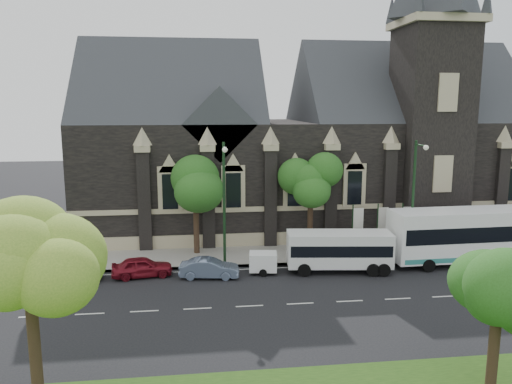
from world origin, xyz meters
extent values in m
plane|color=black|center=(0.00, 0.00, 0.00)|extent=(160.00, 160.00, 0.00)
cube|color=gray|center=(0.00, 9.50, 0.07)|extent=(80.00, 5.00, 0.15)
cube|color=black|center=(4.00, 19.50, 5.00)|extent=(40.00, 15.00, 10.00)
cube|color=#282B2F|center=(-8.00, 19.50, 10.00)|extent=(16.00, 15.00, 15.00)
cube|color=#282B2F|center=(14.00, 19.50, 10.00)|extent=(20.00, 15.00, 15.00)
cube|color=#282B2F|center=(-4.00, 15.00, 10.00)|extent=(6.00, 6.00, 6.00)
cube|color=black|center=(14.00, 13.50, 9.00)|extent=(5.50, 5.50, 18.00)
cube|color=tan|center=(14.00, 13.50, 18.20)|extent=(6.20, 6.20, 0.60)
cube|color=tan|center=(4.00, 11.96, 3.20)|extent=(40.00, 0.22, 0.40)
cube|color=tan|center=(4.00, 11.96, 0.60)|extent=(40.00, 0.25, 1.20)
cube|color=black|center=(2.00, 11.82, 4.80)|extent=(1.20, 0.12, 2.80)
cylinder|color=black|center=(-12.00, -9.00, 2.20)|extent=(0.44, 0.44, 4.40)
sphere|color=olive|center=(-12.00, -9.00, 6.22)|extent=(4.16, 4.16, 4.16)
sphere|color=olive|center=(-11.22, -8.22, 7.00)|extent=(3.12, 3.12, 3.12)
cylinder|color=black|center=(6.00, -9.50, 1.54)|extent=(0.44, 0.44, 3.08)
sphere|color=#26541A|center=(6.00, -9.50, 4.48)|extent=(3.20, 3.20, 3.20)
sphere|color=#26541A|center=(6.60, -8.90, 5.08)|extent=(2.40, 2.40, 2.40)
cylinder|color=black|center=(3.00, 10.50, 1.98)|extent=(0.44, 0.44, 3.96)
sphere|color=#26541A|center=(3.00, 10.50, 5.64)|extent=(3.84, 3.84, 3.84)
sphere|color=#26541A|center=(3.72, 11.22, 6.36)|extent=(2.88, 2.88, 2.88)
cylinder|color=black|center=(-6.00, 10.50, 1.98)|extent=(0.44, 0.44, 3.96)
sphere|color=#26541A|center=(-6.00, 10.50, 5.57)|extent=(3.68, 3.68, 3.68)
sphere|color=#26541A|center=(-5.31, 11.19, 6.26)|extent=(2.76, 2.76, 2.76)
cylinder|color=black|center=(10.00, 7.30, 4.50)|extent=(0.20, 0.20, 9.00)
cylinder|color=black|center=(10.00, 6.50, 8.70)|extent=(0.10, 1.60, 0.10)
sphere|color=silver|center=(10.00, 5.70, 8.60)|extent=(0.36, 0.36, 0.36)
cylinder|color=black|center=(-4.00, 7.30, 4.50)|extent=(0.20, 0.20, 9.00)
cylinder|color=black|center=(-4.00, 6.50, 8.70)|extent=(0.10, 1.60, 0.10)
sphere|color=silver|center=(-4.00, 5.70, 8.60)|extent=(0.36, 0.36, 0.36)
cylinder|color=black|center=(6.00, 9.00, 2.00)|extent=(0.10, 0.10, 4.00)
cube|color=white|center=(6.45, 9.00, 2.60)|extent=(0.80, 0.04, 2.20)
cylinder|color=black|center=(8.00, 9.00, 2.00)|extent=(0.10, 0.10, 4.00)
cube|color=white|center=(8.45, 9.00, 2.60)|extent=(0.80, 0.04, 2.20)
cylinder|color=black|center=(10.00, 9.00, 2.00)|extent=(0.10, 0.10, 4.00)
cube|color=white|center=(10.45, 9.00, 2.60)|extent=(0.80, 0.04, 2.20)
cube|color=white|center=(14.88, 5.99, 2.23)|extent=(13.84, 3.24, 3.56)
cube|color=black|center=(14.88, 5.99, 2.49)|extent=(13.29, 3.27, 1.12)
cube|color=teal|center=(14.88, 5.99, 0.75)|extent=(13.29, 3.26, 0.35)
cylinder|color=black|center=(10.10, 4.42, 0.45)|extent=(0.91, 0.30, 0.90)
cylinder|color=black|center=(10.02, 7.29, 0.45)|extent=(0.91, 0.30, 0.90)
cube|color=silver|center=(3.88, 5.37, 1.62)|extent=(7.44, 3.09, 2.34)
cube|color=black|center=(3.88, 5.37, 1.73)|extent=(7.16, 3.10, 0.78)
cylinder|color=black|center=(1.24, 4.53, 0.45)|extent=(0.93, 0.38, 0.90)
cylinder|color=black|center=(1.50, 6.79, 0.45)|extent=(0.93, 0.38, 0.90)
cylinder|color=black|center=(5.91, 3.99, 0.45)|extent=(0.93, 0.38, 0.90)
cylinder|color=black|center=(6.17, 6.24, 0.45)|extent=(0.93, 0.38, 0.90)
cylinder|color=black|center=(6.62, 3.90, 0.45)|extent=(0.93, 0.38, 0.90)
cylinder|color=black|center=(6.89, 6.16, 0.45)|extent=(0.93, 0.38, 0.90)
cube|color=white|center=(-1.45, 5.55, 0.85)|extent=(2.05, 1.65, 1.22)
cylinder|color=black|center=(-1.55, 4.85, 0.26)|extent=(0.55, 0.26, 0.53)
cylinder|color=black|center=(-1.36, 6.25, 0.26)|extent=(0.55, 0.26, 0.53)
cylinder|color=black|center=(-0.24, 5.39, 0.52)|extent=(1.13, 0.23, 0.08)
imported|color=slate|center=(-5.17, 5.11, 0.66)|extent=(4.15, 1.91, 1.32)
imported|color=maroon|center=(-9.70, 5.85, 0.69)|extent=(4.24, 2.17, 1.38)
imported|color=black|center=(-14.49, 5.62, 0.63)|extent=(4.59, 2.23, 1.26)
camera|label=1|loc=(-5.89, -26.84, 11.52)|focal=34.55mm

